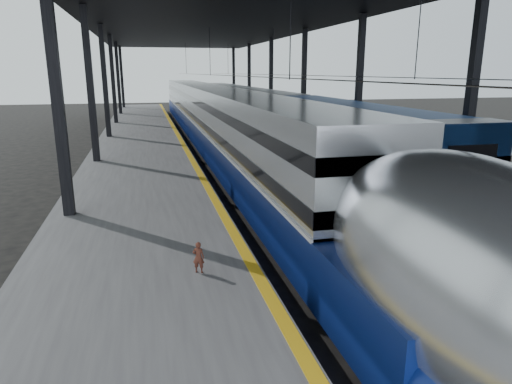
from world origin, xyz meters
name	(u,v)px	position (x,y,z in m)	size (l,w,h in m)	color
ground	(272,287)	(0.00, 0.00, 0.00)	(160.00, 160.00, 0.00)	black
platform	(141,153)	(-3.50, 20.00, 0.50)	(6.00, 80.00, 1.00)	#4C4C4F
yellow_strip	(183,144)	(-0.70, 20.00, 1.00)	(0.30, 80.00, 0.01)	gold
rails	(257,154)	(4.50, 20.00, 0.08)	(6.52, 80.00, 0.16)	slate
canopy	(218,17)	(1.90, 20.00, 9.12)	(18.00, 75.00, 9.47)	black
tgv_train	(216,122)	(2.00, 22.65, 2.15)	(3.21, 65.20, 4.60)	silver
second_train	(261,114)	(7.00, 28.68, 2.12)	(3.03, 56.05, 4.18)	navy
child	(198,257)	(-2.05, -0.72, 1.39)	(0.29, 0.19, 0.78)	#52271B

